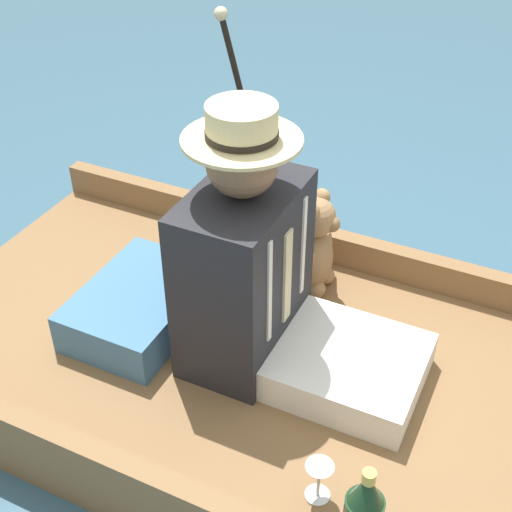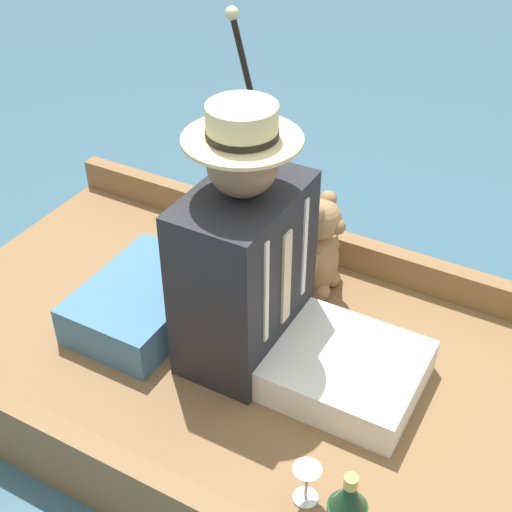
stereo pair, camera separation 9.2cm
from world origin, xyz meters
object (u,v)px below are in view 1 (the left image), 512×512
(walking_cane, at_px, (248,123))
(wine_glass, at_px, (319,474))
(teddy_bear, at_px, (315,246))
(seated_person, at_px, (264,279))

(walking_cane, bearing_deg, wine_glass, 35.32)
(teddy_bear, relative_size, wine_glass, 3.10)
(seated_person, height_order, teddy_bear, seated_person)
(seated_person, bearing_deg, teddy_bear, -172.16)
(wine_glass, bearing_deg, seated_person, -139.94)
(seated_person, distance_m, wine_glass, 0.57)
(seated_person, xyz_separation_m, teddy_bear, (-0.36, 0.02, -0.12))
(teddy_bear, relative_size, walking_cane, 0.42)
(wine_glass, bearing_deg, walking_cane, -144.68)
(seated_person, height_order, wine_glass, seated_person)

